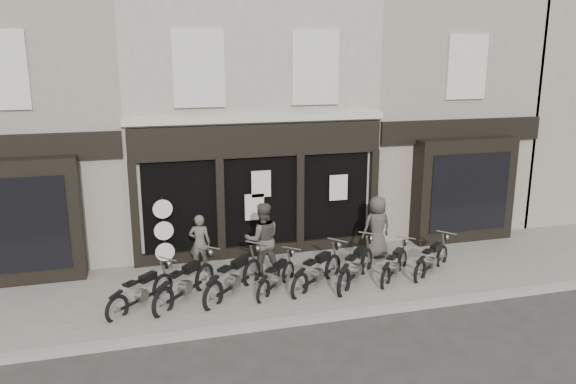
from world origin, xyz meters
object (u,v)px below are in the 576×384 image
object	(u,v)px
motorcycle_3	(277,279)
motorcycle_0	(142,294)
motorcycle_1	(186,286)
man_centre	(262,239)
motorcycle_7	(432,262)
man_right	(377,227)
man_left	(200,243)
advert_sign_post	(164,236)
motorcycle_5	(356,269)
motorcycle_4	(318,274)
motorcycle_2	(234,281)
motorcycle_6	(395,267)

from	to	relation	value
motorcycle_3	motorcycle_0	bearing A→B (deg)	132.91
motorcycle_1	man_centre	size ratio (longest dim) A/B	0.99
motorcycle_7	man_right	xyz separation A→B (m)	(-0.96, 1.44, 0.61)
man_left	man_centre	world-z (taller)	man_centre
man_centre	advert_sign_post	bearing A→B (deg)	-21.29
man_left	man_right	size ratio (longest dim) A/B	0.87
motorcycle_0	advert_sign_post	world-z (taller)	advert_sign_post
motorcycle_5	man_left	size ratio (longest dim) A/B	1.22
motorcycle_4	motorcycle_5	bearing A→B (deg)	-40.48
motorcycle_1	motorcycle_2	size ratio (longest dim) A/B	1.04
motorcycle_2	motorcycle_5	distance (m)	3.13
motorcycle_0	motorcycle_4	world-z (taller)	motorcycle_4
motorcycle_3	motorcycle_7	size ratio (longest dim) A/B	0.90
motorcycle_7	man_centre	distance (m)	4.55
motorcycle_2	man_centre	distance (m)	1.53
motorcycle_0	motorcycle_1	bearing A→B (deg)	-38.88
motorcycle_5	man_centre	bearing A→B (deg)	105.92
motorcycle_2	man_left	distance (m)	1.88
motorcycle_4	motorcycle_5	world-z (taller)	motorcycle_5
motorcycle_4	motorcycle_6	bearing A→B (deg)	-38.89
motorcycle_1	motorcycle_7	bearing A→B (deg)	-48.08
motorcycle_1	motorcycle_3	size ratio (longest dim) A/B	1.20
motorcycle_4	advert_sign_post	world-z (taller)	advert_sign_post
motorcycle_3	advert_sign_post	size ratio (longest dim) A/B	0.75
man_left	man_right	world-z (taller)	man_right
motorcycle_7	man_left	distance (m)	6.20
motorcycle_0	motorcycle_1	distance (m)	1.01
motorcycle_0	motorcycle_6	bearing A→B (deg)	-43.07
motorcycle_3	man_right	distance (m)	3.66
motorcycle_2	motorcycle_3	bearing A→B (deg)	-45.98
motorcycle_2	advert_sign_post	world-z (taller)	advert_sign_post
motorcycle_3	man_centre	size ratio (longest dim) A/B	0.82
man_left	motorcycle_6	bearing A→B (deg)	174.63
motorcycle_0	man_centre	distance (m)	3.38
motorcycle_3	motorcycle_5	xyz separation A→B (m)	(2.07, -0.07, 0.08)
motorcycle_2	man_left	size ratio (longest dim) A/B	1.19
motorcycle_0	man_right	world-z (taller)	man_right
man_left	advert_sign_post	world-z (taller)	advert_sign_post
motorcycle_5	motorcycle_6	bearing A→B (deg)	-45.77
motorcycle_5	motorcycle_6	world-z (taller)	motorcycle_5
motorcycle_6	man_left	size ratio (longest dim) A/B	1.02
motorcycle_0	motorcycle_1	world-z (taller)	motorcycle_1
man_centre	advert_sign_post	distance (m)	2.68
motorcycle_1	man_right	size ratio (longest dim) A/B	1.08
motorcycle_3	motorcycle_7	distance (m)	4.27
motorcycle_4	motorcycle_5	distance (m)	1.02
motorcycle_0	motorcycle_7	bearing A→B (deg)	-42.76
motorcycle_7	motorcycle_3	bearing A→B (deg)	142.64
motorcycle_0	man_left	xyz separation A→B (m)	(1.57, 1.82, 0.50)
motorcycle_7	motorcycle_0	bearing A→B (deg)	143.21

